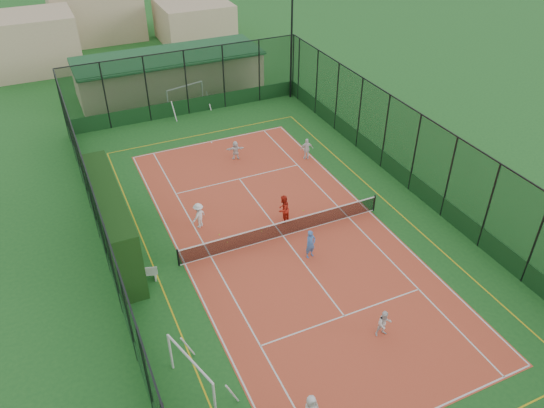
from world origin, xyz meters
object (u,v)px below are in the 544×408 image
(child_far_right, at_px, (307,149))
(child_near_right, at_px, (384,324))
(child_far_back, at_px, (235,150))
(white_bench, at_px, (139,273))
(child_far_left, at_px, (199,215))
(coach, at_px, (283,209))
(floodlight_ne, at_px, (291,48))
(child_near_mid, at_px, (311,244))
(futsal_goal_far, at_px, (186,99))
(futsal_goal_near, at_px, (192,375))
(clubhouse, at_px, (170,73))

(child_far_right, bearing_deg, child_near_right, 87.40)
(child_near_right, height_order, child_far_back, child_near_right)
(white_bench, xyz_separation_m, child_far_right, (12.84, 7.18, 0.28))
(child_near_right, relative_size, child_far_left, 0.89)
(white_bench, distance_m, coach, 8.52)
(floodlight_ne, bearing_deg, coach, -117.51)
(child_far_back, bearing_deg, child_near_mid, 100.91)
(futsal_goal_far, distance_m, child_far_right, 11.75)
(child_far_back, xyz_separation_m, coach, (-0.15, -7.67, 0.19))
(futsal_goal_near, relative_size, child_far_right, 2.05)
(white_bench, xyz_separation_m, child_near_right, (8.75, -7.74, 0.21))
(clubhouse, relative_size, child_far_left, 10.10)
(child_far_back, bearing_deg, clubhouse, -74.85)
(futsal_goal_far, bearing_deg, child_near_right, -102.26)
(floodlight_ne, xyz_separation_m, futsal_goal_near, (-15.96, -23.96, -3.14))
(coach, bearing_deg, white_bench, -23.80)
(child_near_mid, relative_size, child_near_right, 1.19)
(futsal_goal_far, xyz_separation_m, child_near_right, (0.99, -25.52, -0.35))
(white_bench, height_order, coach, coach)
(clubhouse, xyz_separation_m, child_far_right, (5.04, -15.09, -0.82))
(child_far_left, distance_m, child_far_back, 7.69)
(clubhouse, bearing_deg, child_near_right, -88.18)
(child_near_right, distance_m, child_far_back, 16.89)
(white_bench, bearing_deg, child_far_right, 45.93)
(futsal_goal_far, bearing_deg, coach, -102.32)
(futsal_goal_far, bearing_deg, floodlight_ne, -20.44)
(child_near_mid, height_order, coach, coach)
(child_near_mid, relative_size, child_far_left, 1.06)
(floodlight_ne, bearing_deg, child_far_back, -135.52)
(child_near_right, relative_size, child_far_right, 0.90)
(floodlight_ne, height_order, child_far_right, floodlight_ne)
(futsal_goal_near, xyz_separation_m, coach, (7.94, 8.56, -0.13))
(child_near_mid, height_order, child_far_back, child_near_mid)
(child_far_left, bearing_deg, child_far_back, -159.04)
(clubhouse, bearing_deg, white_bench, -109.30)
(clubhouse, relative_size, futsal_goal_near, 4.99)
(coach, bearing_deg, child_far_back, -124.89)
(futsal_goal_near, xyz_separation_m, futsal_goal_far, (7.33, 24.87, 0.06))
(child_near_right, xyz_separation_m, child_far_back, (-0.22, 16.89, -0.03))
(child_near_mid, xyz_separation_m, child_near_right, (0.42, -5.92, -0.13))
(child_far_left, bearing_deg, child_near_mid, 99.70)
(clubhouse, bearing_deg, child_far_left, -101.20)
(floodlight_ne, bearing_deg, child_far_left, -131.75)
(floodlight_ne, relative_size, child_far_right, 5.55)
(futsal_goal_near, bearing_deg, coach, -59.64)
(futsal_goal_far, distance_m, coach, 16.32)
(child_near_mid, height_order, child_far_left, child_near_mid)
(white_bench, relative_size, futsal_goal_far, 0.52)
(child_far_right, bearing_deg, white_bench, 41.93)
(clubhouse, height_order, child_near_mid, clubhouse)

